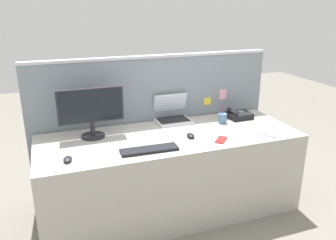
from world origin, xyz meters
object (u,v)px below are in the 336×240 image
(computer_mouse_right_hand, at_px, (191,136))
(desktop_monitor, at_px, (91,109))
(desk_phone, at_px, (239,115))
(computer_mouse_left_hand, at_px, (68,159))
(cell_phone_red_case, at_px, (221,140))
(cell_phone_silver_slab, at_px, (267,134))
(pen_cup, at_px, (223,118))
(keyboard_main, at_px, (149,150))
(laptop, at_px, (172,114))

(computer_mouse_right_hand, bearing_deg, desktop_monitor, 163.99)
(desk_phone, height_order, computer_mouse_right_hand, desk_phone)
(desktop_monitor, height_order, computer_mouse_right_hand, desktop_monitor)
(computer_mouse_left_hand, relative_size, cell_phone_red_case, 0.68)
(desk_phone, xyz_separation_m, cell_phone_silver_slab, (0.00, -0.46, -0.03))
(pen_cup, distance_m, cell_phone_silver_slab, 0.45)
(cell_phone_silver_slab, bearing_deg, computer_mouse_right_hand, 133.73)
(desktop_monitor, bearing_deg, desk_phone, 0.25)
(desk_phone, distance_m, pen_cup, 0.23)
(keyboard_main, relative_size, cell_phone_silver_slab, 3.01)
(laptop, xyz_separation_m, desk_phone, (0.63, -0.15, -0.03))
(desk_phone, xyz_separation_m, pen_cup, (-0.22, -0.07, 0.01))
(pen_cup, xyz_separation_m, cell_phone_red_case, (-0.21, -0.37, -0.04))
(pen_cup, bearing_deg, computer_mouse_right_hand, -151.48)
(cell_phone_red_case, bearing_deg, computer_mouse_right_hand, -171.35)
(cell_phone_silver_slab, bearing_deg, pen_cup, 87.32)
(desk_phone, relative_size, pen_cup, 1.31)
(keyboard_main, distance_m, pen_cup, 0.90)
(keyboard_main, relative_size, computer_mouse_left_hand, 4.36)
(desk_phone, relative_size, computer_mouse_left_hand, 2.18)
(desk_phone, bearing_deg, laptop, 166.31)
(computer_mouse_right_hand, bearing_deg, keyboard_main, -154.82)
(laptop, relative_size, cell_phone_red_case, 2.18)
(computer_mouse_right_hand, xyz_separation_m, computer_mouse_left_hand, (-0.99, -0.12, 0.00))
(desktop_monitor, distance_m, computer_mouse_left_hand, 0.52)
(laptop, distance_m, keyboard_main, 0.72)
(desktop_monitor, height_order, cell_phone_red_case, desktop_monitor)
(cell_phone_red_case, bearing_deg, cell_phone_silver_slab, 40.11)
(laptop, xyz_separation_m, computer_mouse_left_hand, (-0.99, -0.57, -0.05))
(keyboard_main, height_order, pen_cup, pen_cup)
(desk_phone, height_order, cell_phone_red_case, desk_phone)
(desktop_monitor, height_order, desk_phone, desktop_monitor)
(computer_mouse_left_hand, xyz_separation_m, pen_cup, (1.41, 0.35, 0.03))
(desktop_monitor, relative_size, desk_phone, 2.43)
(desktop_monitor, xyz_separation_m, computer_mouse_right_hand, (0.75, -0.29, -0.22))
(pen_cup, bearing_deg, desktop_monitor, 176.81)
(desktop_monitor, xyz_separation_m, cell_phone_silver_slab, (1.39, -0.46, -0.23))
(desk_phone, bearing_deg, pen_cup, -161.70)
(computer_mouse_right_hand, height_order, pen_cup, pen_cup)
(laptop, distance_m, computer_mouse_right_hand, 0.45)
(pen_cup, height_order, cell_phone_red_case, pen_cup)
(computer_mouse_right_hand, xyz_separation_m, pen_cup, (0.42, 0.23, 0.03))
(desktop_monitor, bearing_deg, cell_phone_silver_slab, -18.16)
(computer_mouse_left_hand, bearing_deg, pen_cup, 24.04)
(desktop_monitor, relative_size, cell_phone_red_case, 3.59)
(cell_phone_silver_slab, bearing_deg, keyboard_main, 147.22)
(computer_mouse_right_hand, height_order, computer_mouse_left_hand, same)
(desk_phone, height_order, pen_cup, pen_cup)
(cell_phone_red_case, height_order, cell_phone_silver_slab, same)
(cell_phone_red_case, bearing_deg, keyboard_main, -136.63)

